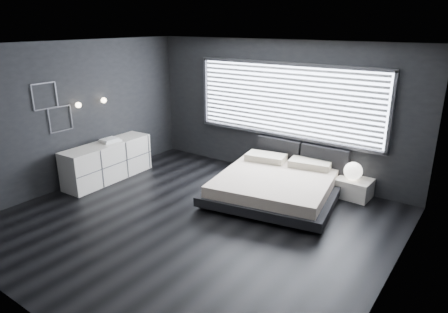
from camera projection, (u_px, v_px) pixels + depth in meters
The scene contains 12 objects.
room at pixel (192, 140), 6.11m from camera, with size 6.04×6.00×2.80m.
window at pixel (285, 101), 8.01m from camera, with size 4.14×0.09×1.52m.
headboard at pixel (301, 155), 8.06m from camera, with size 1.96×0.16×0.52m.
sconce_near at pixel (78, 105), 7.68m from camera, with size 0.18×0.11×0.11m.
sconce_far at pixel (104, 100), 8.14m from camera, with size 0.18×0.11×0.11m.
wall_art_upper at pixel (45, 96), 7.19m from camera, with size 0.01×0.48×0.48m.
wall_art_lower at pixel (61, 119), 7.53m from camera, with size 0.01×0.48×0.48m.
bed at pixel (275, 185), 7.36m from camera, with size 2.56×2.48×0.57m.
nightstand at pixel (354, 188), 7.44m from camera, with size 0.61×0.51×0.36m, color white.
orb_lamp at pixel (353, 171), 7.31m from camera, with size 0.33×0.33×0.33m, color white.
dresser at pixel (108, 161), 8.23m from camera, with size 0.62×1.97×0.78m.
book_stack at pixel (110, 140), 8.17m from camera, with size 0.32×0.40×0.08m.
Camera 1 is at (3.82, -4.49, 3.12)m, focal length 32.00 mm.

